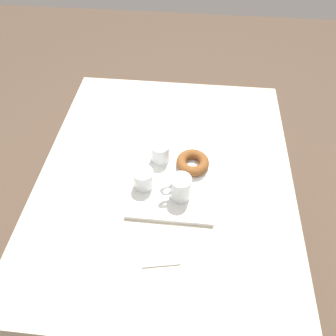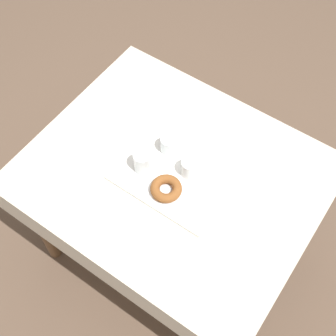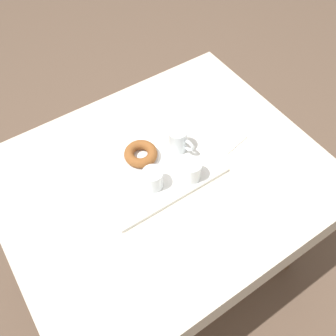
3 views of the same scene
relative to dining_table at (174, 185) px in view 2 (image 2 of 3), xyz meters
name	(u,v)px [view 2 (image 2 of 3)]	position (x,y,z in m)	size (l,w,h in m)	color
ground_plane	(172,245)	(0.00, 0.00, -0.65)	(6.00, 6.00, 0.00)	brown
dining_table	(174,185)	(0.00, 0.00, 0.00)	(1.16, 0.96, 0.75)	beige
serving_tray	(172,179)	(-0.02, 0.03, 0.11)	(0.45, 0.30, 0.02)	white
tea_mug_left	(143,162)	(0.11, 0.06, 0.16)	(0.07, 0.11, 0.10)	white
water_glass_near	(190,168)	(-0.06, -0.03, 0.15)	(0.07, 0.07, 0.08)	white
water_glass_far	(169,145)	(0.07, -0.07, 0.15)	(0.07, 0.07, 0.08)	white
donut_plate_left	(166,191)	(-0.03, 0.10, 0.12)	(0.13, 0.13, 0.01)	white
sugar_donut_left	(166,189)	(-0.03, 0.10, 0.14)	(0.12, 0.12, 0.04)	brown
paper_napkin	(113,139)	(0.30, 0.01, 0.10)	(0.12, 0.12, 0.01)	white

